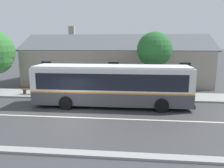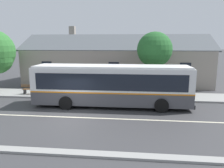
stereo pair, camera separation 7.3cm
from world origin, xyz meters
The scene contains 8 objects.
ground_plane centered at (0.00, 0.00, 0.00)m, with size 300.00×300.00×0.00m, color #38383A.
sidewalk_far centered at (0.00, 6.00, 0.07)m, with size 60.00×3.00×0.15m, color gray.
curb_near centered at (0.00, -4.75, 0.06)m, with size 60.00×0.50×0.12m, color gray.
lane_divider_stripe centered at (0.00, 0.00, 0.00)m, with size 60.00×0.16×0.01m, color beige.
community_building centered at (2.06, 13.43, 2.13)m, with size 21.52×8.19×6.87m.
transit_bus centered at (2.54, 2.90, 1.70)m, with size 11.94×2.83×3.16m.
bench_by_building centered at (-5.13, 5.41, 0.58)m, with size 1.88×0.51×0.94m.
street_tree_primary centered at (5.96, 7.06, 4.12)m, with size 3.21×3.21×5.85m.
Camera 1 is at (4.22, -13.41, 4.87)m, focal length 35.00 mm.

